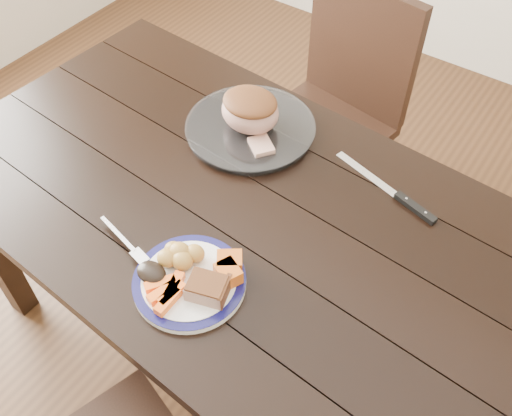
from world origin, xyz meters
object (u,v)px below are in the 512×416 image
Objects in this scene: dining_table at (235,226)px; pork_slice at (207,288)px; fork at (126,243)px; serving_platter at (250,129)px; roast_joint at (250,112)px; dinner_plate at (190,282)px; carving_knife at (403,199)px; chair_far at (336,104)px.

pork_slice is at bearing -65.01° from dining_table.
fork is at bearing -114.62° from dining_table.
serving_platter is 2.16× the size of roast_joint.
roast_joint is (-0.24, 0.49, 0.03)m from pork_slice.
pork_slice is 0.51× the size of roast_joint.
fork is (0.00, -0.50, 0.01)m from serving_platter.
dining_table is 0.28m from dinner_plate.
roast_joint reaches higher than fork.
pork_slice is 0.55m from carving_knife.
dinner_plate reaches higher than carving_knife.
roast_joint is (-0.02, -0.50, 0.30)m from chair_far.
dinner_plate is 0.57m from carving_knife.
serving_platter is 0.55m from pork_slice.
chair_far is at bearing 88.23° from serving_platter.
serving_platter is (-0.02, -0.50, 0.23)m from chair_far.
carving_knife is at bearing 60.20° from fork.
serving_platter is at bearing 96.76° from chair_far.
roast_joint is at bearing -63.43° from serving_platter.
dinner_plate is 0.79× the size of carving_knife.
pork_slice is (0.12, -0.26, 0.13)m from dining_table.
serving_platter is 1.99× the size of fork.
carving_knife is (0.46, 0.01, -0.06)m from roast_joint.
fork reaches higher than carving_knife.
chair_far is 2.64× the size of serving_platter.
chair_far is at bearing 102.80° from pork_slice.
chair_far is at bearing 101.79° from fork.
fork is (-0.18, -0.01, 0.01)m from dinner_plate.
chair_far reaches higher than carving_knife.
serving_platter is at bearing 110.71° from dinner_plate.
carving_knife is at bearing 35.96° from dining_table.
dining_table is at bearing 104.20° from dinner_plate.
dining_table is 9.33× the size of fork.
serving_platter is 4.27× the size of pork_slice.
fork is 0.56× the size of carving_knife.
pork_slice is at bearing -64.04° from serving_platter.
fork is at bearing -179.61° from pork_slice.
roast_joint is at bearing 115.96° from pork_slice.
serving_platter is (-0.19, 0.49, 0.00)m from dinner_plate.
pork_slice is at bearing -4.76° from dinner_plate.
dinner_plate is at bearing -104.44° from carving_knife.
roast_joint reaches higher than dinner_plate.
roast_joint is at bearing -164.56° from carving_knife.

